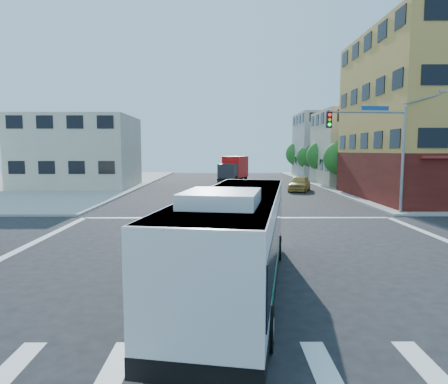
{
  "coord_description": "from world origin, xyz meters",
  "views": [
    {
      "loc": [
        -0.95,
        -15.06,
        4.17
      ],
      "look_at": [
        -0.83,
        5.39,
        2.05
      ],
      "focal_mm": 32.0,
      "sensor_mm": 36.0,
      "label": 1
    }
  ],
  "objects": [
    {
      "name": "street_tree_c",
      "position": [
        11.9,
        43.92,
        3.46
      ],
      "size": [
        3.4,
        3.4,
        5.29
      ],
      "color": "#3C2215",
      "rests_on": "ground"
    },
    {
      "name": "building_east_near",
      "position": [
        16.98,
        33.98,
        4.51
      ],
      "size": [
        12.06,
        10.06,
        9.0
      ],
      "color": "beige",
      "rests_on": "ground"
    },
    {
      "name": "signal_mast_ne",
      "position": [
        9.08,
        10.62,
        4.98
      ],
      "size": [
        7.91,
        1.13,
        8.07
      ],
      "color": "gray",
      "rests_on": "ground"
    },
    {
      "name": "parked_car",
      "position": [
        7.1,
        26.0,
        0.81
      ],
      "size": [
        3.35,
        5.11,
        1.62
      ],
      "primitive_type": "imported",
      "rotation": [
        0.0,
        0.0,
        -0.33
      ],
      "color": "gold",
      "rests_on": "ground"
    },
    {
      "name": "transit_bus",
      "position": [
        -0.5,
        -3.47,
        1.6
      ],
      "size": [
        4.19,
        11.29,
        3.27
      ],
      "rotation": [
        0.0,
        0.0,
        -0.17
      ],
      "color": "black",
      "rests_on": "ground"
    },
    {
      "name": "building_west",
      "position": [
        -17.02,
        29.98,
        4.01
      ],
      "size": [
        12.06,
        10.06,
        8.0
      ],
      "color": "#BDB19D",
      "rests_on": "ground"
    },
    {
      "name": "street_tree_a",
      "position": [
        11.9,
        27.92,
        3.59
      ],
      "size": [
        3.6,
        3.6,
        5.53
      ],
      "color": "#3C2215",
      "rests_on": "ground"
    },
    {
      "name": "street_tree_b",
      "position": [
        11.9,
        35.92,
        3.75
      ],
      "size": [
        3.8,
        3.8,
        5.79
      ],
      "color": "#3C2215",
      "rests_on": "ground"
    },
    {
      "name": "box_truck",
      "position": [
        0.67,
        38.94,
        1.65
      ],
      "size": [
        4.42,
        7.89,
        3.41
      ],
      "rotation": [
        0.0,
        0.0,
        -0.31
      ],
      "color": "#242428",
      "rests_on": "ground"
    },
    {
      "name": "ground",
      "position": [
        0.0,
        0.0,
        0.0
      ],
      "size": [
        120.0,
        120.0,
        0.0
      ],
      "primitive_type": "plane",
      "color": "black",
      "rests_on": "ground"
    },
    {
      "name": "street_tree_d",
      "position": [
        11.9,
        51.92,
        3.88
      ],
      "size": [
        4.0,
        4.0,
        6.03
      ],
      "color": "#3C2215",
      "rests_on": "ground"
    },
    {
      "name": "building_east_far",
      "position": [
        16.98,
        47.98,
        5.01
      ],
      "size": [
        12.06,
        10.06,
        10.0
      ],
      "color": "#A3A39E",
      "rests_on": "ground"
    }
  ]
}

